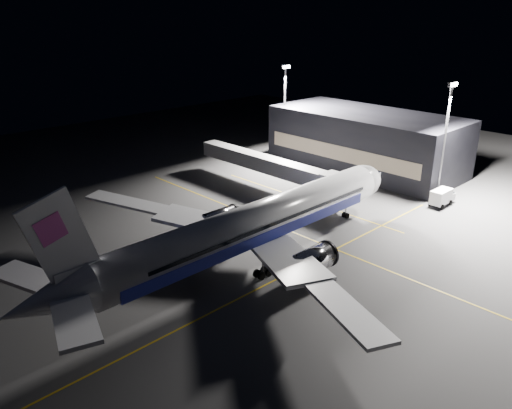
{
  "coord_description": "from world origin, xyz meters",
  "views": [
    {
      "loc": [
        -42.8,
        -44.04,
        32.09
      ],
      "look_at": [
        3.43,
        3.57,
        6.0
      ],
      "focal_mm": 35.0,
      "sensor_mm": 36.0,
      "label": 1
    }
  ],
  "objects": [
    {
      "name": "ground",
      "position": [
        0.0,
        0.0,
        0.0
      ],
      "size": [
        200.0,
        200.0,
        0.0
      ],
      "primitive_type": "plane",
      "color": "#4C4C4F",
      "rests_on": "ground"
    },
    {
      "name": "jet_bridge",
      "position": [
        22.0,
        18.06,
        4.58
      ],
      "size": [
        3.6,
        34.4,
        6.3
      ],
      "color": "#B2B2B7",
      "rests_on": "ground"
    },
    {
      "name": "safety_cone_b",
      "position": [
        6.0,
        11.53,
        0.34
      ],
      "size": [
        0.46,
        0.46,
        0.69
      ],
      "primitive_type": "cone",
      "color": "#E74009",
      "rests_on": "ground"
    },
    {
      "name": "service_truck",
      "position": [
        37.41,
        -8.25,
        1.55
      ],
      "size": [
        5.69,
        2.59,
        2.89
      ],
      "rotation": [
        0.0,
        0.0,
        -0.01
      ],
      "color": "white",
      "rests_on": "ground"
    },
    {
      "name": "safety_cone_a",
      "position": [
        -2.68,
        9.35,
        0.26
      ],
      "size": [
        0.35,
        0.35,
        0.53
      ],
      "primitive_type": "cone",
      "color": "#E74009",
      "rests_on": "ground"
    },
    {
      "name": "floodlight_mast_north",
      "position": [
        40.0,
        31.99,
        12.37
      ],
      "size": [
        2.4,
        0.68,
        20.7
      ],
      "color": "#59595E",
      "rests_on": "ground"
    },
    {
      "name": "guide_line_side",
      "position": [
        22.0,
        10.0,
        0.01
      ],
      "size": [
        0.25,
        40.0,
        0.01
      ],
      "primitive_type": "cube",
      "color": "gold",
      "rests_on": "ground"
    },
    {
      "name": "airliner",
      "position": [
        -1.08,
        0.0,
        5.16
      ],
      "size": [
        61.48,
        54.22,
        16.64
      ],
      "color": "silver",
      "rests_on": "ground"
    },
    {
      "name": "guide_line_main",
      "position": [
        10.0,
        0.0,
        0.01
      ],
      "size": [
        0.25,
        80.0,
        0.01
      ],
      "primitive_type": "cube",
      "color": "gold",
      "rests_on": "ground"
    },
    {
      "name": "guide_line_cross",
      "position": [
        0.0,
        -6.0,
        0.01
      ],
      "size": [
        70.0,
        0.25,
        0.01
      ],
      "primitive_type": "cube",
      "color": "gold",
      "rests_on": "ground"
    },
    {
      "name": "safety_cone_c",
      "position": [
        -5.77,
        13.28,
        0.34
      ],
      "size": [
        0.46,
        0.46,
        0.68
      ],
      "primitive_type": "cone",
      "color": "#E74009",
      "rests_on": "ground"
    },
    {
      "name": "baggage_tug",
      "position": [
        2.87,
        12.63,
        0.75
      ],
      "size": [
        2.64,
        2.34,
        1.62
      ],
      "rotation": [
        0.0,
        0.0,
        0.29
      ],
      "color": "black",
      "rests_on": "ground"
    },
    {
      "name": "floodlight_mast_south",
      "position": [
        40.0,
        -6.01,
        12.37
      ],
      "size": [
        2.4,
        0.67,
        20.7
      ],
      "color": "#59595E",
      "rests_on": "ground"
    },
    {
      "name": "terminal",
      "position": [
        45.98,
        14.0,
        6.0
      ],
      "size": [
        18.12,
        40.0,
        12.0
      ],
      "color": "black",
      "rests_on": "ground"
    }
  ]
}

